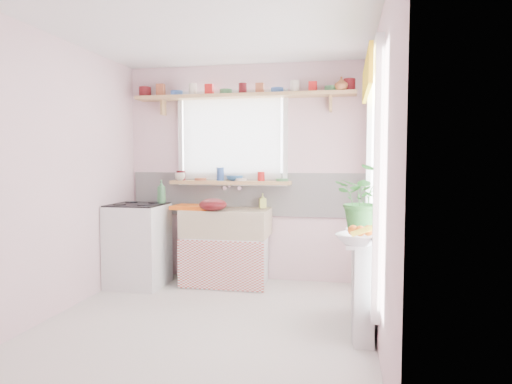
# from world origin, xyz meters

# --- Properties ---
(room) EXTENTS (3.20, 3.20, 3.20)m
(room) POSITION_xyz_m (0.66, 0.86, 1.37)
(room) COLOR silver
(room) RESTS_ON ground
(sink_unit) EXTENTS (0.95, 0.65, 1.11)m
(sink_unit) POSITION_xyz_m (-0.15, 1.29, 0.43)
(sink_unit) COLOR white
(sink_unit) RESTS_ON ground
(cooker) EXTENTS (0.58, 0.58, 0.93)m
(cooker) POSITION_xyz_m (-1.10, 1.05, 0.46)
(cooker) COLOR white
(cooker) RESTS_ON ground
(radiator_ledge) EXTENTS (0.22, 0.95, 0.78)m
(radiator_ledge) POSITION_xyz_m (1.30, 0.20, 0.40)
(radiator_ledge) COLOR white
(radiator_ledge) RESTS_ON ground
(windowsill) EXTENTS (1.40, 0.22, 0.04)m
(windowsill) POSITION_xyz_m (-0.15, 1.48, 1.14)
(windowsill) COLOR tan
(windowsill) RESTS_ON room
(pine_shelf) EXTENTS (2.52, 0.24, 0.04)m
(pine_shelf) POSITION_xyz_m (0.00, 1.47, 2.12)
(pine_shelf) COLOR tan
(pine_shelf) RESTS_ON room
(shelf_crockery) EXTENTS (2.47, 0.11, 0.12)m
(shelf_crockery) POSITION_xyz_m (-0.02, 1.47, 2.19)
(shelf_crockery) COLOR #590F14
(shelf_crockery) RESTS_ON pine_shelf
(sill_crockery) EXTENTS (1.35, 0.11, 0.12)m
(sill_crockery) POSITION_xyz_m (-0.20, 1.48, 1.21)
(sill_crockery) COLOR #590F14
(sill_crockery) RESTS_ON windowsill
(dish_tray) EXTENTS (0.46, 0.36, 0.04)m
(dish_tray) POSITION_xyz_m (-0.53, 1.24, 0.87)
(dish_tray) COLOR orange
(dish_tray) RESTS_ON sink_unit
(colander) EXTENTS (0.31, 0.31, 0.14)m
(colander) POSITION_xyz_m (-0.25, 1.10, 0.92)
(colander) COLOR #540E12
(colander) RESTS_ON sink_unit
(jade_plant) EXTENTS (0.54, 0.47, 0.59)m
(jade_plant) POSITION_xyz_m (1.33, 0.33, 1.07)
(jade_plant) COLOR #2E6F2C
(jade_plant) RESTS_ON radiator_ledge
(fruit_bowl) EXTENTS (0.44, 0.44, 0.08)m
(fruit_bowl) POSITION_xyz_m (1.26, -0.20, 0.82)
(fruit_bowl) COLOR silver
(fruit_bowl) RESTS_ON radiator_ledge
(herb_pot) EXTENTS (0.14, 0.12, 0.23)m
(herb_pot) POSITION_xyz_m (1.33, 0.44, 0.89)
(herb_pot) COLOR #2D6227
(herb_pot) RESTS_ON radiator_ledge
(soap_bottle_sink) EXTENTS (0.10, 0.10, 0.17)m
(soap_bottle_sink) POSITION_xyz_m (0.22, 1.50, 0.93)
(soap_bottle_sink) COLOR #C9D960
(soap_bottle_sink) RESTS_ON sink_unit
(sill_cup) EXTENTS (0.15, 0.15, 0.09)m
(sill_cup) POSITION_xyz_m (-0.74, 1.42, 1.21)
(sill_cup) COLOR beige
(sill_cup) RESTS_ON windowsill
(sill_bowl) EXTENTS (0.24, 0.24, 0.06)m
(sill_bowl) POSITION_xyz_m (-0.11, 1.50, 1.19)
(sill_bowl) COLOR #2F619A
(sill_bowl) RESTS_ON windowsill
(shelf_vase) EXTENTS (0.16, 0.16, 0.15)m
(shelf_vase) POSITION_xyz_m (1.09, 1.41, 2.21)
(shelf_vase) COLOR #B86E38
(shelf_vase) RESTS_ON pine_shelf
(cooker_bottle) EXTENTS (0.13, 0.13, 0.26)m
(cooker_bottle) POSITION_xyz_m (-0.88, 1.20, 1.05)
(cooker_bottle) COLOR #3E7D4B
(cooker_bottle) RESTS_ON cooker
(fruit) EXTENTS (0.20, 0.14, 0.10)m
(fruit) POSITION_xyz_m (1.27, -0.19, 0.88)
(fruit) COLOR #D75912
(fruit) RESTS_ON fruit_bowl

